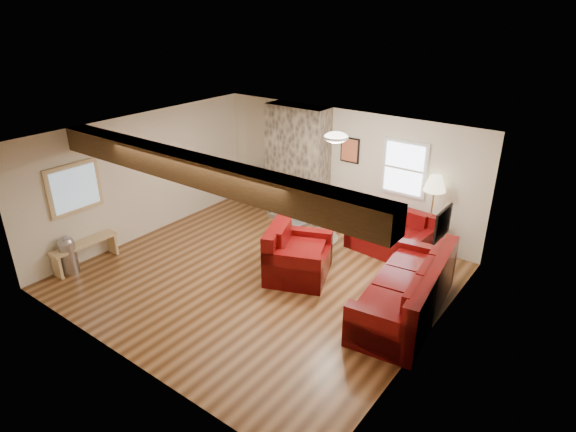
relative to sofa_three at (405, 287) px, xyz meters
The scene contains 18 objects.
room 2.65m from the sofa_three, 168.87° to the right, with size 8.00×8.00×8.00m.
oak_beam 3.55m from the sofa_three, 144.98° to the right, with size 6.00×0.36×0.38m, color #32210F.
chimney_breast 4.09m from the sofa_three, 150.07° to the left, with size 1.40×0.67×2.50m.
back_window 2.72m from the sofa_three, 116.96° to the left, with size 0.90×0.08×1.10m, color silver, non-canonical shape.
hatch_window 5.87m from the sofa_three, 159.93° to the right, with size 0.08×1.00×0.90m, color tan, non-canonical shape.
ceiling_dome 2.56m from the sofa_three, 165.38° to the left, with size 0.40×0.40×0.18m, color silver, non-canonical shape.
artwork_back 3.45m from the sofa_three, 136.36° to the left, with size 0.42×0.06×0.52m, color black, non-canonical shape.
artwork_right 1.38m from the sofa_three, 21.38° to the right, with size 0.06×0.55×0.42m, color black, non-canonical shape.
sofa_three is the anchor object (origin of this frame).
loveseat 2.05m from the sofa_three, 121.61° to the left, with size 1.54×0.89×0.82m, color #400704, non-canonical shape.
armchair_red 1.96m from the sofa_three, behind, with size 1.16×1.01×0.94m, color #400704, non-canonical shape.
coffee_table 2.22m from the sofa_three, 162.08° to the left, with size 0.86×0.86×0.45m.
tv_cabinet 5.00m from the sofa_three, 155.87° to the left, with size 0.97×0.39×0.48m, color black.
television 5.00m from the sofa_three, 155.87° to the left, with size 0.74×0.10×0.43m, color black.
floor_lamp 2.29m from the sofa_three, 102.24° to the left, with size 0.41×0.41×1.59m.
pine_bench 5.71m from the sofa_three, 158.60° to the right, with size 0.29×1.22×0.46m, color tan, non-canonical shape.
pedal_bin 5.82m from the sofa_three, 155.59° to the right, with size 0.29×0.29×0.72m, color #9E9EA3, non-canonical shape.
coal_bucket 3.14m from the sofa_three, 157.32° to the left, with size 0.35×0.35×0.33m, color gray, non-canonical shape.
Camera 1 is at (4.79, -5.59, 4.46)m, focal length 30.00 mm.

